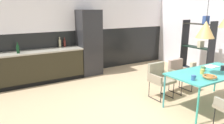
% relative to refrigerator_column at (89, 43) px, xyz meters
% --- Properties ---
extents(ground_plane, '(9.13, 9.13, 0.00)m').
position_rel_refrigerator_column_xyz_m(ground_plane, '(-0.16, -2.99, -1.00)').
color(ground_plane, tan).
extents(back_wall_splashback_dark, '(7.02, 0.12, 1.36)m').
position_rel_refrigerator_column_xyz_m(back_wall_splashback_dark, '(-0.16, 0.36, -0.32)').
color(back_wall_splashback_dark, black).
rests_on(back_wall_splashback_dark, ground).
extents(back_wall_panel_upper, '(7.02, 0.12, 1.36)m').
position_rel_refrigerator_column_xyz_m(back_wall_panel_upper, '(-0.16, 0.36, 1.04)').
color(back_wall_panel_upper, white).
rests_on(back_wall_panel_upper, back_wall_splashback_dark).
extents(kitchen_counter, '(3.21, 0.63, 0.90)m').
position_rel_refrigerator_column_xyz_m(kitchen_counter, '(-1.94, -0.00, -0.55)').
color(kitchen_counter, black).
rests_on(kitchen_counter, ground).
extents(refrigerator_column, '(0.65, 0.60, 1.99)m').
position_rel_refrigerator_column_xyz_m(refrigerator_column, '(0.00, 0.00, 0.00)').
color(refrigerator_column, '#232326').
rests_on(refrigerator_column, ground).
extents(dining_table, '(1.82, 0.89, 0.75)m').
position_rel_refrigerator_column_xyz_m(dining_table, '(1.16, -3.39, -0.29)').
color(dining_table, teal).
rests_on(dining_table, ground).
extents(armchair_by_stool, '(0.51, 0.49, 0.78)m').
position_rel_refrigerator_column_xyz_m(armchair_by_stool, '(1.29, -2.47, -0.50)').
color(armchair_by_stool, gray).
rests_on(armchair_by_stool, ground).
extents(armchair_corner_seat, '(0.50, 0.48, 0.80)m').
position_rel_refrigerator_column_xyz_m(armchair_corner_seat, '(0.60, -2.51, -0.48)').
color(armchair_corner_seat, gray).
rests_on(armchair_corner_seat, ground).
extents(fruit_bowl, '(0.25, 0.25, 0.06)m').
position_rel_refrigerator_column_xyz_m(fruit_bowl, '(0.75, -3.66, -0.21)').
color(fruit_bowl, '#B2662D').
rests_on(fruit_bowl, dining_table).
extents(open_book, '(0.28, 0.23, 0.02)m').
position_rel_refrigerator_column_xyz_m(open_book, '(1.54, -3.15, -0.24)').
color(open_book, white).
rests_on(open_book, dining_table).
extents(mug_dark_espresso, '(0.12, 0.08, 0.09)m').
position_rel_refrigerator_column_xyz_m(mug_dark_espresso, '(0.42, -3.55, -0.20)').
color(mug_dark_espresso, '#335B93').
rests_on(mug_dark_espresso, dining_table).
extents(mug_wide_latte, '(0.12, 0.08, 0.10)m').
position_rel_refrigerator_column_xyz_m(mug_wide_latte, '(0.89, -3.39, -0.20)').
color(mug_wide_latte, gold).
rests_on(mug_wide_latte, dining_table).
extents(mug_white_ceramic, '(0.14, 0.09, 0.10)m').
position_rel_refrigerator_column_xyz_m(mug_white_ceramic, '(1.08, -3.27, -0.19)').
color(mug_white_ceramic, '#5B8456').
rests_on(mug_white_ceramic, dining_table).
extents(mug_short_terracotta, '(0.13, 0.08, 0.11)m').
position_rel_refrigerator_column_xyz_m(mug_short_terracotta, '(1.46, -3.46, -0.19)').
color(mug_short_terracotta, black).
rests_on(mug_short_terracotta, dining_table).
extents(bottle_vinegar_dark, '(0.06, 0.06, 0.27)m').
position_rel_refrigerator_column_xyz_m(bottle_vinegar_dark, '(-0.71, 0.23, 0.01)').
color(bottle_vinegar_dark, maroon).
rests_on(bottle_vinegar_dark, kitchen_counter).
extents(bottle_spice_small, '(0.07, 0.07, 0.31)m').
position_rel_refrigerator_column_xyz_m(bottle_spice_small, '(-0.86, 0.21, 0.03)').
color(bottle_spice_small, tan).
rests_on(bottle_spice_small, kitchen_counter).
extents(bottle_oil_tall, '(0.07, 0.07, 0.28)m').
position_rel_refrigerator_column_xyz_m(bottle_oil_tall, '(-2.06, -0.09, 0.01)').
color(bottle_oil_tall, '#0F3319').
rests_on(bottle_oil_tall, kitchen_counter).
extents(open_shelf_unit, '(0.30, 0.94, 1.83)m').
position_rel_refrigerator_column_xyz_m(open_shelf_unit, '(2.53, -2.01, -0.08)').
color(open_shelf_unit, black).
rests_on(open_shelf_unit, ground).
extents(pendant_lamp_over_table_near, '(0.34, 0.34, 1.19)m').
position_rel_refrigerator_column_xyz_m(pendant_lamp_over_table_near, '(0.79, -3.43, 0.65)').
color(pendant_lamp_over_table_near, black).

